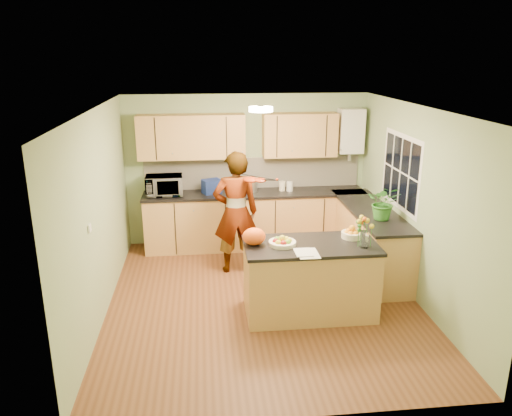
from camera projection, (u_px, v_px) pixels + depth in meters
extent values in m
plane|color=brown|center=(263.00, 300.00, 6.60)|extent=(4.50, 4.50, 0.00)
cube|color=white|center=(264.00, 109.00, 5.85)|extent=(4.00, 4.50, 0.02)
cube|color=#90AA7A|center=(247.00, 170.00, 8.36)|extent=(4.00, 0.02, 2.50)
cube|color=#90AA7A|center=(297.00, 292.00, 4.09)|extent=(4.00, 0.02, 2.50)
cube|color=#90AA7A|center=(99.00, 215.00, 6.02)|extent=(0.02, 4.50, 2.50)
cube|color=#90AA7A|center=(417.00, 205.00, 6.43)|extent=(0.02, 4.50, 2.50)
cube|color=tan|center=(255.00, 220.00, 8.32)|extent=(3.60, 0.60, 0.90)
cube|color=black|center=(255.00, 193.00, 8.17)|extent=(3.64, 0.62, 0.04)
cube|color=tan|center=(369.00, 240.00, 7.44)|extent=(0.60, 2.20, 0.90)
cube|color=black|center=(370.00, 210.00, 7.30)|extent=(0.62, 2.24, 0.04)
cube|color=white|center=(253.00, 173.00, 8.37)|extent=(3.60, 0.02, 0.52)
cube|color=tan|center=(191.00, 137.00, 7.93)|extent=(1.70, 0.34, 0.70)
cube|color=tan|center=(300.00, 135.00, 8.11)|extent=(1.20, 0.34, 0.70)
cube|color=white|center=(351.00, 131.00, 8.19)|extent=(0.40, 0.30, 0.72)
cylinder|color=silver|center=(349.00, 155.00, 8.31)|extent=(0.06, 0.06, 0.20)
cube|color=white|center=(401.00, 172.00, 6.91)|extent=(0.01, 1.30, 1.05)
cube|color=black|center=(400.00, 172.00, 6.91)|extent=(0.01, 1.18, 0.92)
cube|color=white|center=(90.00, 228.00, 5.43)|extent=(0.02, 0.09, 0.09)
cylinder|color=#FFEABF|center=(261.00, 109.00, 6.15)|extent=(0.30, 0.30, 0.06)
cylinder|color=white|center=(261.00, 107.00, 6.14)|extent=(0.10, 0.10, 0.02)
cube|color=tan|center=(310.00, 280.00, 6.15)|extent=(1.57, 0.79, 0.88)
cube|color=black|center=(311.00, 245.00, 6.02)|extent=(1.61, 0.83, 0.04)
cylinder|color=#F4E4C3|center=(282.00, 243.00, 5.97)|extent=(0.33, 0.33, 0.05)
cylinder|color=#F4E4C3|center=(352.00, 235.00, 6.20)|extent=(0.26, 0.26, 0.08)
cylinder|color=silver|center=(364.00, 239.00, 5.87)|extent=(0.10, 0.10, 0.20)
ellipsoid|color=#FF5715|center=(254.00, 236.00, 5.95)|extent=(0.35, 0.33, 0.21)
cube|color=silver|center=(308.00, 253.00, 5.71)|extent=(0.24, 0.32, 0.01)
imported|color=tan|center=(236.00, 213.00, 7.24)|extent=(0.69, 0.48, 1.81)
imported|color=white|center=(164.00, 186.00, 7.95)|extent=(0.59, 0.42, 0.32)
cube|color=navy|center=(212.00, 186.00, 8.08)|extent=(0.34, 0.30, 0.23)
cylinder|color=silver|center=(252.00, 185.00, 8.18)|extent=(0.16, 0.16, 0.22)
sphere|color=black|center=(252.00, 176.00, 8.13)|extent=(0.08, 0.08, 0.08)
cylinder|color=#F4E4C3|center=(282.00, 186.00, 8.25)|extent=(0.13, 0.13, 0.16)
cylinder|color=white|center=(290.00, 186.00, 8.21)|extent=(0.13, 0.13, 0.16)
imported|color=#317828|center=(384.00, 202.00, 6.77)|extent=(0.54, 0.51, 0.48)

